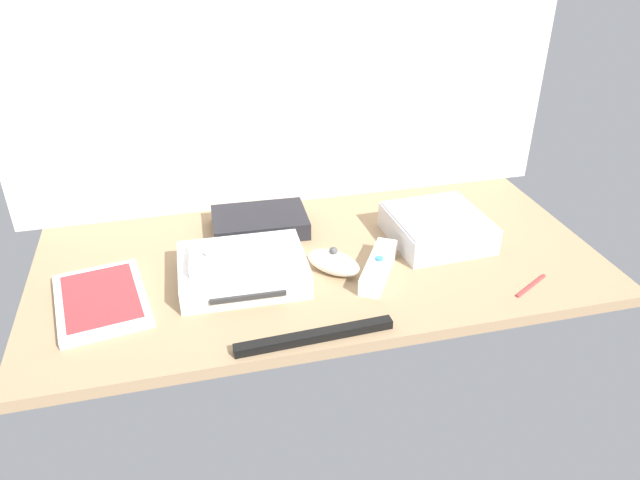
{
  "coord_description": "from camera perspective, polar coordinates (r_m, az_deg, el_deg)",
  "views": [
    {
      "loc": [
        -22.15,
        -88.77,
        57.15
      ],
      "look_at": [
        0.0,
        0.0,
        4.0
      ],
      "focal_mm": 33.73,
      "sensor_mm": 36.0,
      "label": 1
    }
  ],
  "objects": [
    {
      "name": "mini_computer",
      "position": [
        1.15,
        11.04,
        1.2
      ],
      "size": [
        17.81,
        17.81,
        5.3
      ],
      "rotation": [
        0.0,
        0.0,
        0.05
      ],
      "color": "silver",
      "rests_on": "ground_plane"
    },
    {
      "name": "back_wall",
      "position": [
        1.18,
        -3.03,
        17.83
      ],
      "size": [
        110.0,
        1.2,
        64.0
      ],
      "primitive_type": "cube",
      "color": "silver",
      "rests_on": "ground"
    },
    {
      "name": "sensor_bar",
      "position": [
        0.89,
        -0.49,
        -9.1
      ],
      "size": [
        24.06,
        2.89,
        1.4
      ],
      "primitive_type": "cube",
      "rotation": [
        0.0,
        0.0,
        0.05
      ],
      "color": "black",
      "rests_on": "ground_plane"
    },
    {
      "name": "remote_nunchuk",
      "position": [
        1.03,
        1.28,
        -2.15
      ],
      "size": [
        10.1,
        10.26,
        5.1
      ],
      "rotation": [
        0.0,
        0.0,
        0.77
      ],
      "color": "white",
      "rests_on": "ground_plane"
    },
    {
      "name": "ground_plane",
      "position": [
        1.08,
        0.0,
        -2.29
      ],
      "size": [
        100.0,
        48.0,
        2.0
      ],
      "primitive_type": "cube",
      "color": "#9E7F5B",
      "rests_on": "ground"
    },
    {
      "name": "game_case",
      "position": [
        1.02,
        -20.03,
        -5.36
      ],
      "size": [
        16.57,
        21.0,
        1.56
      ],
      "rotation": [
        0.0,
        0.0,
        0.17
      ],
      "color": "white",
      "rests_on": "ground_plane"
    },
    {
      "name": "stylus_pen",
      "position": [
        1.07,
        19.39,
        -4.0
      ],
      "size": [
        8.13,
        5.14,
        0.7
      ],
      "primitive_type": "cylinder",
      "rotation": [
        0.0,
        1.57,
        0.53
      ],
      "color": "red",
      "rests_on": "ground_plane"
    },
    {
      "name": "remote_classic_pad",
      "position": [
        0.99,
        -8.12,
        -1.61
      ],
      "size": [
        15.08,
        9.3,
        2.4
      ],
      "rotation": [
        0.0,
        0.0,
        -0.09
      ],
      "color": "white",
      "rests_on": "game_console"
    },
    {
      "name": "game_console",
      "position": [
        1.02,
        -7.34,
        -2.79
      ],
      "size": [
        21.41,
        16.92,
        4.4
      ],
      "rotation": [
        0.0,
        0.0,
        -0.03
      ],
      "color": "white",
      "rests_on": "ground_plane"
    },
    {
      "name": "network_router",
      "position": [
        1.17,
        -5.74,
        1.68
      ],
      "size": [
        18.45,
        12.89,
        3.4
      ],
      "rotation": [
        0.0,
        0.0,
        -0.04
      ],
      "color": "black",
      "rests_on": "ground_plane"
    },
    {
      "name": "remote_wand",
      "position": [
        1.03,
        5.59,
        -2.55
      ],
      "size": [
        10.77,
        14.51,
        3.4
      ],
      "rotation": [
        0.0,
        0.0,
        -0.55
      ],
      "color": "white",
      "rests_on": "ground_plane"
    }
  ]
}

